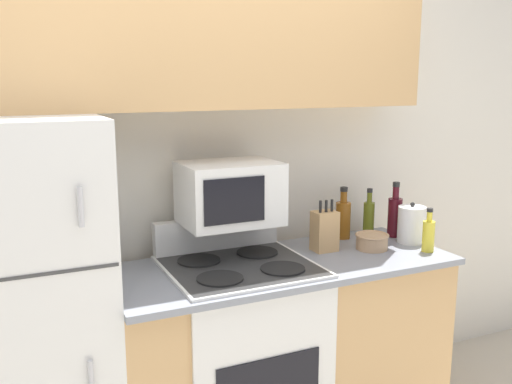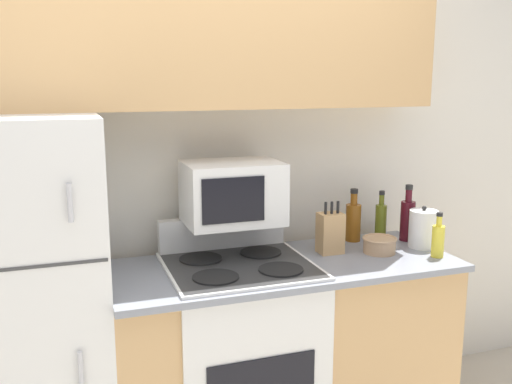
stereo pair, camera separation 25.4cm
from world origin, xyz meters
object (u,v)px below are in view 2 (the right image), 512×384
refrigerator (17,311)px  bottle_whiskey (353,221)px  bowl (379,244)px  microwave (232,193)px  kettle (423,229)px  knife_block (330,233)px  bottle_olive_oil (381,220)px  bottle_cooking_spray (438,240)px  bottle_wine_red (408,219)px  stove (240,354)px

refrigerator → bottle_whiskey: refrigerator is taller
bowl → microwave: bearing=168.4°
microwave → kettle: bearing=-7.7°
knife_block → bottle_olive_oil: same height
microwave → bowl: bearing=-11.6°
microwave → refrigerator: bearing=-174.8°
bowl → bottle_cooking_spray: 0.28m
knife_block → bowl: knife_block is taller
bowl → bottle_olive_oil: (0.14, 0.23, 0.06)m
knife_block → bottle_whiskey: bottle_whiskey is taller
bottle_cooking_spray → microwave: bearing=162.6°
refrigerator → knife_block: bearing=0.8°
refrigerator → bottle_cooking_spray: refrigerator is taller
bottle_cooking_spray → bottle_olive_oil: size_ratio=0.85×
bottle_wine_red → bottle_whiskey: size_ratio=1.07×
bottle_wine_red → bottle_whiskey: (-0.28, 0.09, -0.01)m
stove → knife_block: knife_block is taller
bottle_wine_red → kettle: size_ratio=1.39×
stove → bowl: stove is taller
microwave → bottle_olive_oil: 0.89m
bottle_whiskey → bowl: bearing=-84.7°
bowl → bottle_cooking_spray: size_ratio=0.77×
knife_block → bottle_whiskey: bearing=36.1°
kettle → bottle_whiskey: bearing=142.1°
knife_block → bottle_whiskey: 0.26m
bowl → bottle_whiskey: 0.24m
bowl → bottle_wine_red: bottle_wine_red is taller
stove → microwave: (0.01, 0.13, 0.75)m
bowl → bottle_cooking_spray: bearing=-33.1°
bottle_olive_oil → bottle_cooking_spray: bearing=-76.9°
microwave → bottle_olive_oil: microwave is taller
bowl → knife_block: bearing=161.0°
refrigerator → knife_block: size_ratio=6.20×
refrigerator → bottle_whiskey: bearing=6.0°
bowl → bottle_whiskey: (-0.02, 0.23, 0.07)m
bottle_wine_red → bowl: bearing=-150.2°
stove → bowl: (0.72, -0.02, 0.47)m
refrigerator → stove: bearing=-2.6°
bottle_cooking_spray → bottle_whiskey: 0.46m
bottle_cooking_spray → bottle_whiskey: bottle_whiskey is taller
microwave → bowl: 0.78m
knife_block → bowl: 0.25m
bottle_olive_oil → bowl: bearing=-122.1°
bottle_cooking_spray → bottle_wine_red: size_ratio=0.73×
stove → microwave: size_ratio=2.42×
refrigerator → microwave: size_ratio=3.61×
bottle_wine_red → bottle_olive_oil: (-0.11, 0.08, -0.02)m
bowl → bottle_wine_red: 0.30m
refrigerator → bowl: refrigerator is taller
stove → bottle_wine_red: (0.98, 0.13, 0.55)m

